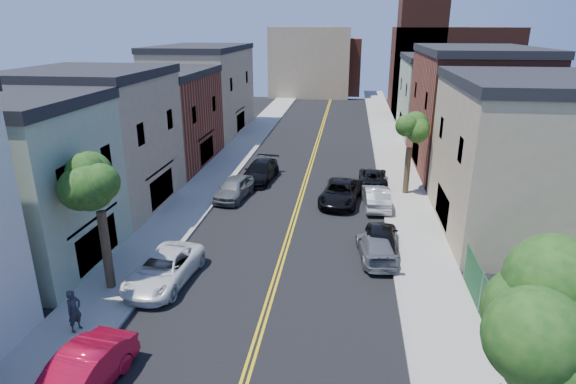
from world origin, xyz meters
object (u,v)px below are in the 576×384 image
(red_sedan, at_px, (78,378))
(black_suv_lane, at_px, (341,193))
(black_car_right, at_px, (381,237))
(pedestrian_left, at_px, (74,311))
(grey_car_right, at_px, (376,247))
(silver_car_right, at_px, (376,197))
(black_car_left, at_px, (260,171))
(dark_car_right_far, at_px, (373,177))
(white_pickup, at_px, (164,269))
(grey_car_left, at_px, (234,188))

(red_sedan, xyz_separation_m, black_suv_lane, (8.50, 20.54, -0.04))
(black_car_right, relative_size, pedestrian_left, 2.51)
(grey_car_right, bearing_deg, silver_car_right, -98.26)
(black_car_left, relative_size, dark_car_right_far, 1.16)
(dark_car_right_far, bearing_deg, red_sedan, 66.98)
(grey_car_right, distance_m, black_suv_lane, 8.85)
(red_sedan, distance_m, silver_car_right, 22.80)
(black_car_right, xyz_separation_m, dark_car_right_far, (0.00, 11.97, -0.14))
(black_car_left, relative_size, pedestrian_left, 2.96)
(red_sedan, bearing_deg, white_pickup, 97.51)
(silver_car_right, bearing_deg, pedestrian_left, 47.74)
(silver_car_right, height_order, dark_car_right_far, silver_car_right)
(grey_car_right, distance_m, pedestrian_left, 15.39)
(black_car_left, relative_size, silver_car_right, 1.17)
(red_sedan, relative_size, black_car_left, 0.89)
(white_pickup, height_order, pedestrian_left, pedestrian_left)
(red_sedan, relative_size, dark_car_right_far, 1.04)
(white_pickup, height_order, black_car_right, black_car_right)
(grey_car_left, xyz_separation_m, pedestrian_left, (-2.72, -16.96, 0.28))
(grey_car_left, relative_size, black_car_right, 1.01)
(black_suv_lane, bearing_deg, grey_car_left, -170.99)
(red_sedan, bearing_deg, black_car_left, 93.61)
(black_car_right, height_order, pedestrian_left, pedestrian_left)
(white_pickup, height_order, dark_car_right_far, white_pickup)
(black_car_right, xyz_separation_m, silver_car_right, (0.00, 6.93, -0.02))
(grey_car_left, distance_m, silver_car_right, 10.42)
(silver_car_right, bearing_deg, grey_car_left, -6.16)
(silver_car_right, xyz_separation_m, pedestrian_left, (-13.13, -16.53, 0.30))
(grey_car_left, distance_m, pedestrian_left, 17.18)
(pedestrian_left, bearing_deg, white_pickup, -9.10)
(silver_car_right, xyz_separation_m, black_suv_lane, (-2.50, 0.57, -0.00))
(red_sedan, height_order, grey_car_left, red_sedan)
(grey_car_left, height_order, grey_car_right, grey_car_left)
(pedestrian_left, bearing_deg, silver_car_right, -22.04)
(grey_car_left, distance_m, black_car_right, 12.75)
(grey_car_left, bearing_deg, black_car_right, -27.47)
(pedestrian_left, bearing_deg, grey_car_left, 7.31)
(silver_car_right, xyz_separation_m, dark_car_right_far, (0.00, 5.04, -0.12))
(black_car_left, relative_size, black_car_right, 1.18)
(grey_car_right, relative_size, pedestrian_left, 2.50)
(grey_car_left, relative_size, black_suv_lane, 0.85)
(white_pickup, distance_m, pedestrian_left, 4.95)
(white_pickup, height_order, silver_car_right, silver_car_right)
(grey_car_right, bearing_deg, white_pickup, 14.82)
(black_car_left, bearing_deg, black_car_right, -46.11)
(grey_car_left, height_order, black_car_left, grey_car_left)
(grey_car_right, bearing_deg, black_suv_lane, -81.71)
(silver_car_right, relative_size, dark_car_right_far, 0.99)
(red_sedan, bearing_deg, pedestrian_left, 129.29)
(white_pickup, height_order, black_car_left, black_car_left)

